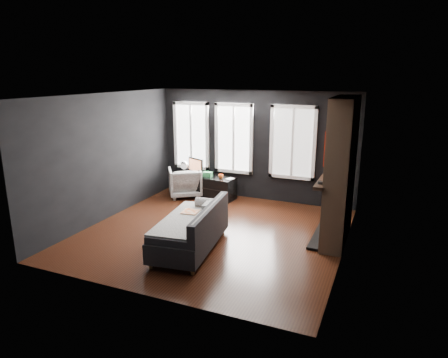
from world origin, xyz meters
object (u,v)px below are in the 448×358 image
at_px(mug, 221,176).
at_px(book, 228,175).
at_px(media_console, 205,186).
at_px(armchair, 185,181).
at_px(monitor, 196,165).
at_px(mantel_vase, 331,166).
at_px(sofa, 190,227).

xyz_separation_m(mug, book, (0.17, 0.04, 0.04)).
bearing_deg(media_console, book, 3.48).
distance_m(armchair, book, 1.18).
relative_size(media_console, book, 8.04).
bearing_deg(monitor, book, 18.16).
height_order(monitor, book, monitor).
height_order(armchair, monitor, monitor).
bearing_deg(media_console, armchair, -156.77).
bearing_deg(book, monitor, 174.24).
xyz_separation_m(media_console, book, (0.65, -0.03, 0.38)).
xyz_separation_m(monitor, mug, (0.76, -0.13, -0.18)).
bearing_deg(armchair, mug, 150.33).
relative_size(monitor, mantel_vase, 2.51).
bearing_deg(armchair, monitor, -169.88).
height_order(media_console, book, book).
bearing_deg(sofa, mantel_vase, 34.49).
distance_m(media_console, book, 0.76).
relative_size(mug, book, 0.64).
relative_size(armchair, mantel_vase, 3.81).
relative_size(sofa, monitor, 3.66).
distance_m(monitor, mantel_vase, 3.74).
bearing_deg(book, sofa, -80.82).
xyz_separation_m(mug, mantel_vase, (2.77, -0.98, 0.71)).
bearing_deg(media_console, mantel_vase, -11.54).
relative_size(sofa, book, 9.77).
distance_m(media_console, mug, 0.59).
distance_m(sofa, media_console, 3.16).
bearing_deg(book, mug, -167.77).
bearing_deg(mug, book, 12.23).
relative_size(monitor, mug, 4.14).
relative_size(armchair, monitor, 1.52).
height_order(media_console, mantel_vase, mantel_vase).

